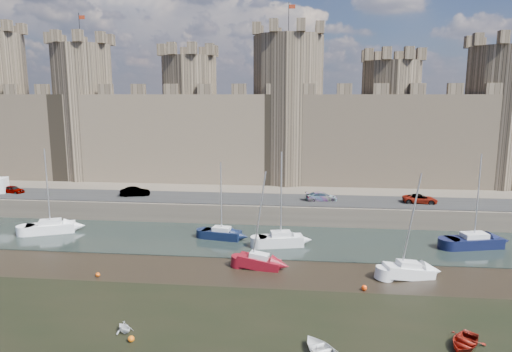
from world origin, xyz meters
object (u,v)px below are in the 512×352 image
Objects in this scene: car_2 at (321,197)px; sailboat_3 at (474,241)px; car_3 at (420,199)px; sailboat_4 at (259,261)px; car_1 at (135,192)px; sailboat_1 at (222,233)px; sailboat_0 at (51,227)px; sailboat_2 at (281,239)px; sailboat_5 at (408,270)px; car_0 at (13,190)px.

car_2 is 0.41× the size of sailboat_3.
sailboat_4 is at bearing 137.42° from car_3.
car_2 is at bearing 93.55° from car_3.
car_1 reaches higher than car_2.
sailboat_1 is at bearing 129.24° from sailboat_4.
sailboat_0 is 27.86m from sailboat_2.
car_2 is 12.70m from car_3.
sailboat_4 reaches higher than car_2.
car_1 is at bearing 79.12° from car_2.
sailboat_3 is 12.75m from sailboat_5.
sailboat_5 is (-8.89, -9.13, -0.08)m from sailboat_3.
sailboat_3 is at bearing -85.70° from car_0.
car_1 is at bearing 137.71° from sailboat_2.
sailboat_4 is (37.29, -18.42, -2.35)m from car_0.
car_3 is at bearing -104.89° from car_1.
car_0 is 60.82m from sailboat_3.
sailboat_1 is (-24.38, -9.88, -2.37)m from car_3.
sailboat_0 is at bearing 106.06° from car_3.
car_1 is 0.38× the size of sailboat_2.
car_0 is 0.76× the size of car_3.
sailboat_1 is 0.94× the size of sailboat_4.
sailboat_1 is 21.04m from sailboat_5.
sailboat_3 reaches higher than sailboat_1.
sailboat_3 is at bearing -118.23° from car_1.
sailboat_4 is at bearing 162.33° from sailboat_5.
car_1 reaches higher than car_3.
sailboat_1 reaches higher than car_3.
car_0 is 0.35× the size of sailboat_4.
sailboat_0 reaches higher than car_1.
car_0 is 54.60m from sailboat_5.
sailboat_0 is 1.07× the size of sailboat_4.
sailboat_4 is at bearing -41.59° from sailboat_0.
sailboat_2 is (39.01, -11.88, -2.24)m from car_0.
sailboat_1 is 0.87× the size of sailboat_3.
sailboat_3 reaches higher than sailboat_5.
sailboat_1 is 7.14m from sailboat_2.
sailboat_2 reaches higher than car_0.
sailboat_0 reaches higher than sailboat_4.
car_2 is 0.96× the size of car_3.
car_3 is 0.42× the size of sailboat_3.
sailboat_0 reaches higher than sailboat_1.
car_0 is 0.34× the size of sailboat_5.
sailboat_3 reaches higher than sailboat_4.
sailboat_0 is (11.22, -9.94, -2.27)m from car_0.
sailboat_5 is (39.81, -9.32, -0.08)m from sailboat_0.
car_1 is 17.37m from sailboat_1.
sailboat_5 reaches higher than car_0.
sailboat_2 reaches higher than car_3.
car_3 is at bearing 95.47° from sailboat_3.
sailboat_2 is 1.01× the size of sailboat_3.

